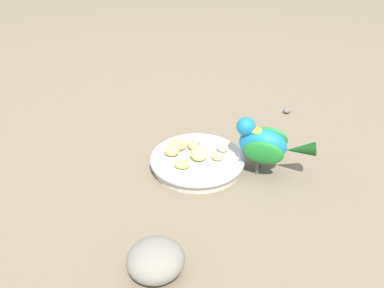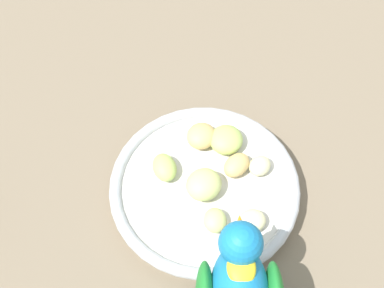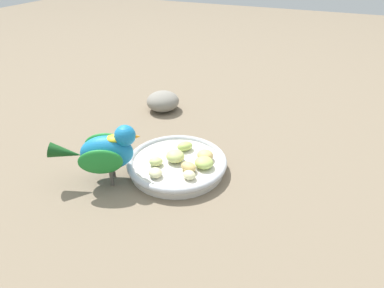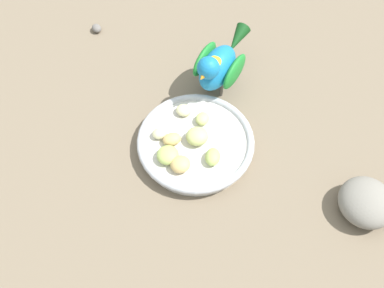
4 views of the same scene
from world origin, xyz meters
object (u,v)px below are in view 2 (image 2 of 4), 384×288
apple_piece_5 (215,220)px  apple_piece_1 (260,166)px  apple_piece_2 (165,167)px  apple_piece_0 (204,184)px  apple_piece_6 (252,221)px  apple_piece_7 (199,135)px  apple_piece_4 (226,140)px  feeding_bowl (204,189)px  apple_piece_3 (237,165)px

apple_piece_5 → apple_piece_1: bearing=-100.5°
apple_piece_2 → apple_piece_5: size_ratio=1.25×
apple_piece_1 → apple_piece_2: 0.10m
apple_piece_0 → apple_piece_1: 0.07m
apple_piece_2 → apple_piece_6: size_ratio=1.21×
apple_piece_5 → apple_piece_7: bearing=-53.7°
apple_piece_5 → apple_piece_7: apple_piece_7 is taller
apple_piece_2 → apple_piece_7: (-0.01, -0.05, 0.00)m
apple_piece_0 → apple_piece_5: bearing=133.3°
apple_piece_1 → apple_piece_6: same height
apple_piece_4 → apple_piece_7: size_ratio=1.11×
apple_piece_1 → apple_piece_6: size_ratio=0.92×
apple_piece_0 → apple_piece_7: apple_piece_0 is taller
apple_piece_5 → apple_piece_6: (-0.03, -0.02, -0.00)m
feeding_bowl → apple_piece_2: 0.05m
apple_piece_2 → feeding_bowl: bearing=-175.8°
apple_piece_1 → apple_piece_5: (0.01, 0.08, 0.00)m
apple_piece_0 → apple_piece_3: 0.04m
feeding_bowl → apple_piece_2: (0.05, 0.00, 0.02)m
apple_piece_6 → apple_piece_2: bearing=-6.3°
apple_piece_7 → apple_piece_3: bearing=164.5°
feeding_bowl → apple_piece_5: 0.05m
feeding_bowl → apple_piece_6: (-0.06, 0.02, 0.01)m
apple_piece_0 → apple_piece_4: size_ratio=1.03×
apple_piece_6 → apple_piece_4: bearing=-48.4°
feeding_bowl → apple_piece_1: size_ratio=7.95×
apple_piece_0 → apple_piece_6: 0.06m
apple_piece_1 → apple_piece_4: (0.05, -0.01, 0.00)m
apple_piece_6 → apple_piece_0: bearing=-11.1°
apple_piece_0 → apple_piece_3: bearing=-117.6°
apple_piece_2 → apple_piece_5: bearing=158.5°
apple_piece_0 → apple_piece_1: bearing=-130.4°
apple_piece_2 → apple_piece_3: same height
apple_piece_2 → apple_piece_4: size_ratio=0.90×
apple_piece_1 → apple_piece_4: apple_piece_4 is taller
apple_piece_2 → apple_piece_4: 0.08m
apple_piece_0 → apple_piece_7: (0.03, -0.05, -0.00)m
apple_piece_0 → apple_piece_5: (-0.03, 0.03, -0.00)m
apple_piece_2 → apple_piece_5: (-0.07, 0.03, -0.00)m
apple_piece_2 → apple_piece_5: 0.08m
apple_piece_3 → apple_piece_4: 0.03m
apple_piece_0 → apple_piece_3: size_ratio=1.18×
apple_piece_0 → apple_piece_2: 0.05m
apple_piece_1 → apple_piece_4: 0.05m
feeding_bowl → apple_piece_3: bearing=-120.6°
apple_piece_4 → apple_piece_5: size_ratio=1.38×
apple_piece_4 → apple_piece_6: bearing=131.6°
apple_piece_5 → apple_piece_6: bearing=-152.9°
apple_piece_5 → apple_piece_2: bearing=-21.5°
apple_piece_6 → apple_piece_7: size_ratio=0.83×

